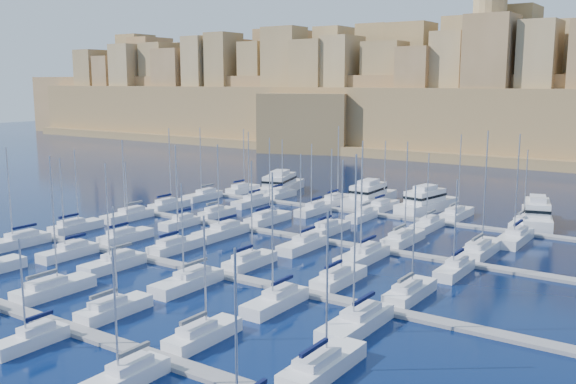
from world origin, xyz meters
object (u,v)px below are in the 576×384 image
Objects in this scene: sailboat_4 at (203,335)px; motor_yacht_c at (426,202)px; sailboat_2 at (53,289)px; motor_yacht_d at (537,214)px; motor_yacht_a at (280,185)px; motor_yacht_b at (369,196)px.

sailboat_4 is 70.02m from motor_yacht_c.
sailboat_2 reaches higher than motor_yacht_d.
sailboat_2 is at bearing -76.04° from motor_yacht_a.
sailboat_2 is at bearing -103.52° from motor_yacht_c.
sailboat_4 reaches higher than motor_yacht_a.
motor_yacht_a is at bearing 178.79° from motor_yacht_d.
sailboat_4 is 71.01m from motor_yacht_d.
sailboat_4 is 0.67× the size of motor_yacht_a.
motor_yacht_a is at bearing 119.79° from sailboat_4.
motor_yacht_a and motor_yacht_c have the same top height.
sailboat_2 is 1.32× the size of sailboat_4.
motor_yacht_b is at bearing -2.29° from motor_yacht_a.
motor_yacht_d is at bearing 79.10° from sailboat_4.
motor_yacht_b and motor_yacht_c have the same top height.
motor_yacht_c is 19.89m from motor_yacht_d.
motor_yacht_c is at bearing -1.29° from motor_yacht_b.
motor_yacht_a is (-40.57, 70.87, 1.00)m from sailboat_4.
sailboat_2 reaches higher than motor_yacht_b.
motor_yacht_b is 31.90m from motor_yacht_d.
motor_yacht_b is at bearing 86.19° from sailboat_2.
sailboat_4 reaches higher than motor_yacht_c.
sailboat_4 is 81.66m from motor_yacht_a.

